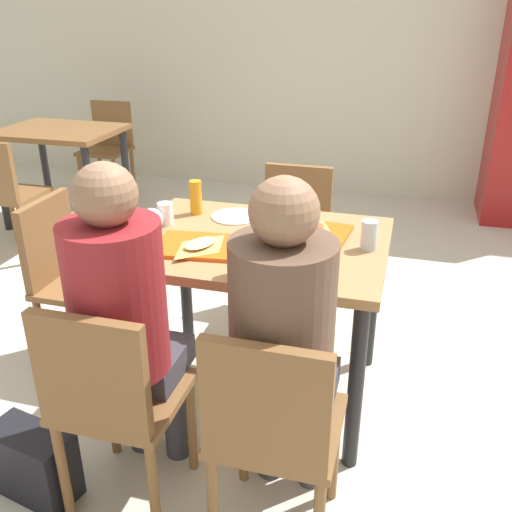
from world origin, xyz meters
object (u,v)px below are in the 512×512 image
(soda_can, at_px, (369,235))
(tray_red_far, at_px, (306,231))
(tray_red_near, at_px, (201,246))
(pizza_slice_a, at_px, (200,245))
(chair_near_left, at_px, (111,397))
(person_in_brown_jacket, at_px, (284,335))
(chair_left_end, at_px, (70,271))
(pizza_slice_b, at_px, (312,230))
(chair_far_side, at_px, (294,231))
(plastic_cup_a, at_px, (270,201))
(plastic_cup_d, at_px, (295,210))
(person_in_red, at_px, (124,311))
(paper_plate_near_edge, at_px, (282,265))
(chair_near_right, at_px, (272,427))
(plastic_cup_b, at_px, (237,264))
(background_table, at_px, (61,146))
(background_chair_far, at_px, (109,142))
(handbag, at_px, (34,463))
(paper_plate_center, at_px, (235,217))
(main_table, at_px, (256,262))
(foil_bundle, at_px, (152,219))
(background_chair_near, at_px, (3,190))
(condiment_bottle, at_px, (196,197))

(soda_can, bearing_deg, tray_red_far, 159.15)
(tray_red_near, relative_size, tray_red_far, 1.00)
(tray_red_near, bearing_deg, pizza_slice_a, -75.89)
(chair_near_left, height_order, person_in_brown_jacket, person_in_brown_jacket)
(chair_left_end, distance_m, pizza_slice_b, 1.19)
(chair_far_side, distance_m, plastic_cup_a, 0.55)
(plastic_cup_d, bearing_deg, person_in_red, -112.36)
(soda_can, bearing_deg, paper_plate_near_edge, -140.28)
(chair_near_right, bearing_deg, plastic_cup_d, 98.71)
(chair_near_right, height_order, pizza_slice_a, chair_near_right)
(paper_plate_near_edge, height_order, pizza_slice_b, pizza_slice_b)
(chair_near_left, bearing_deg, chair_left_end, 129.39)
(person_in_red, height_order, tray_red_near, person_in_red)
(chair_left_end, bearing_deg, person_in_brown_jacket, -28.73)
(pizza_slice_a, height_order, plastic_cup_b, plastic_cup_b)
(pizza_slice_b, height_order, background_table, pizza_slice_b)
(person_in_brown_jacket, height_order, background_chair_far, person_in_brown_jacket)
(person_in_red, bearing_deg, tray_red_near, 80.94)
(plastic_cup_d, xyz_separation_m, handbag, (-0.73, -1.09, -0.68))
(chair_near_left, bearing_deg, chair_near_right, 0.00)
(chair_near_right, bearing_deg, paper_plate_center, 113.03)
(plastic_cup_a, xyz_separation_m, plastic_cup_d, (0.14, -0.08, 0.00))
(paper_plate_center, height_order, plastic_cup_a, plastic_cup_a)
(plastic_cup_d, xyz_separation_m, background_chair_far, (-2.20, 2.21, -0.32))
(chair_near_right, xyz_separation_m, tray_red_near, (-0.46, 0.65, 0.28))
(background_chair_far, bearing_deg, main_table, -49.91)
(foil_bundle, height_order, background_chair_near, foil_bundle)
(pizza_slice_b, relative_size, handbag, 0.72)
(main_table, distance_m, paper_plate_center, 0.30)
(condiment_bottle, relative_size, handbag, 0.50)
(foil_bundle, distance_m, background_table, 2.40)
(plastic_cup_b, xyz_separation_m, background_chair_near, (-2.11, 1.37, -0.32))
(person_in_brown_jacket, height_order, foil_bundle, person_in_brown_jacket)
(paper_plate_near_edge, relative_size, pizza_slice_b, 0.95)
(paper_plate_near_edge, bearing_deg, chair_far_side, 99.06)
(tray_red_near, xyz_separation_m, plastic_cup_a, (0.16, 0.50, 0.04))
(person_in_brown_jacket, xyz_separation_m, paper_plate_near_edge, (-0.11, 0.43, 0.03))
(tray_red_far, bearing_deg, handbag, -130.88)
(condiment_bottle, bearing_deg, plastic_cup_d, 5.12)
(paper_plate_near_edge, relative_size, pizza_slice_a, 0.86)
(tray_red_near, bearing_deg, person_in_brown_jacket, -47.89)
(person_in_brown_jacket, bearing_deg, handbag, -170.10)
(chair_near_right, xyz_separation_m, soda_can, (0.19, 0.82, 0.33))
(pizza_slice_b, bearing_deg, person_in_brown_jacket, -85.87)
(chair_near_left, bearing_deg, pizza_slice_b, 61.64)
(handbag, bearing_deg, plastic_cup_d, 56.02)
(plastic_cup_b, xyz_separation_m, handbag, (-0.65, -0.46, -0.68))
(plastic_cup_a, xyz_separation_m, background_chair_near, (-2.06, 0.66, -0.32))
(pizza_slice_a, xyz_separation_m, background_chair_far, (-1.90, 2.65, -0.30))
(plastic_cup_b, bearing_deg, background_chair_near, 147.14)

